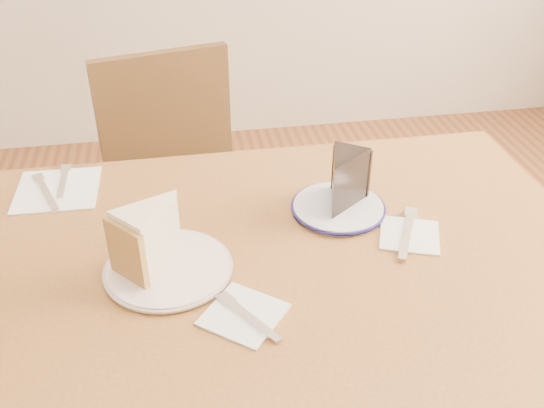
{
  "coord_description": "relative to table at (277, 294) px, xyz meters",
  "views": [
    {
      "loc": [
        -0.16,
        -0.86,
        1.44
      ],
      "look_at": [
        0.0,
        0.09,
        0.8
      ],
      "focal_mm": 40.0,
      "sensor_mm": 36.0,
      "label": 1
    }
  ],
  "objects": [
    {
      "name": "fork_spare",
      "position": [
        -0.41,
        0.32,
        0.1
      ],
      "size": [
        0.01,
        0.14,
        0.0
      ],
      "primitive_type": "cube",
      "rotation": [
        0.0,
        0.0,
        0.01
      ],
      "color": "white",
      "rests_on": "napkin_spare"
    },
    {
      "name": "chair_far",
      "position": [
        -0.16,
        0.58,
        -0.15
      ],
      "size": [
        0.53,
        0.53,
        0.89
      ],
      "rotation": [
        0.0,
        0.0,
        3.38
      ],
      "color": "black",
      "rests_on": "ground"
    },
    {
      "name": "table",
      "position": [
        0.0,
        0.0,
        0.0
      ],
      "size": [
        1.2,
        0.8,
        0.75
      ],
      "color": "#553317",
      "rests_on": "ground"
    },
    {
      "name": "knife_spare",
      "position": [
        -0.44,
        0.28,
        0.1
      ],
      "size": [
        0.07,
        0.15,
        0.0
      ],
      "primitive_type": "cube",
      "rotation": [
        0.0,
        0.0,
        0.37
      ],
      "color": "silver",
      "rests_on": "napkin_spare"
    },
    {
      "name": "carrot_cake",
      "position": [
        -0.22,
        0.0,
        0.16
      ],
      "size": [
        0.14,
        0.14,
        0.11
      ],
      "primitive_type": null,
      "rotation": [
        0.0,
        0.0,
        -0.84
      ],
      "color": "beige",
      "rests_on": "plate_cream"
    },
    {
      "name": "napkin_cream",
      "position": [
        -0.08,
        -0.15,
        0.1
      ],
      "size": [
        0.16,
        0.16,
        0.0
      ],
      "primitive_type": "cube",
      "rotation": [
        0.0,
        0.0,
        0.89
      ],
      "color": "white",
      "rests_on": "table"
    },
    {
      "name": "fork_cream",
      "position": [
        -0.08,
        -0.16,
        0.1
      ],
      "size": [
        0.09,
        0.12,
        0.0
      ],
      "primitive_type": "cube",
      "rotation": [
        0.0,
        0.0,
        0.58
      ],
      "color": "white",
      "rests_on": "napkin_cream"
    },
    {
      "name": "chocolate_cake",
      "position": [
        0.15,
        0.12,
        0.16
      ],
      "size": [
        0.12,
        0.13,
        0.1
      ],
      "primitive_type": null,
      "rotation": [
        0.0,
        0.0,
        2.54
      ],
      "color": "black",
      "rests_on": "plate_navy"
    },
    {
      "name": "knife_navy",
      "position": [
        0.25,
        0.01,
        0.1
      ],
      "size": [
        0.09,
        0.16,
        0.0
      ],
      "primitive_type": "cube",
      "rotation": [
        0.0,
        0.0,
        -0.47
      ],
      "color": "silver",
      "rests_on": "napkin_navy"
    },
    {
      "name": "plate_navy",
      "position": [
        0.15,
        0.12,
        0.1
      ],
      "size": [
        0.18,
        0.18,
        0.01
      ],
      "primitive_type": "cylinder",
      "color": "white",
      "rests_on": "table"
    },
    {
      "name": "plate_cream",
      "position": [
        -0.2,
        -0.02,
        0.1
      ],
      "size": [
        0.22,
        0.22,
        0.01
      ],
      "primitive_type": "cylinder",
      "color": "silver",
      "rests_on": "table"
    },
    {
      "name": "napkin_spare",
      "position": [
        -0.42,
        0.29,
        0.1
      ],
      "size": [
        0.17,
        0.17,
        0.0
      ],
      "primitive_type": "cube",
      "rotation": [
        0.0,
        0.0,
        -0.02
      ],
      "color": "white",
      "rests_on": "table"
    },
    {
      "name": "napkin_navy",
      "position": [
        0.26,
        0.01,
        0.1
      ],
      "size": [
        0.14,
        0.14,
        0.0
      ],
      "primitive_type": "cube",
      "rotation": [
        0.0,
        0.0,
        -0.36
      ],
      "color": "white",
      "rests_on": "table"
    }
  ]
}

